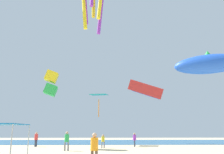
# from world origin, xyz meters

# --- Properties ---
(ocean_strip) EXTENTS (110.00, 19.86, 0.03)m
(ocean_strip) POSITION_xyz_m (0.00, 28.88, 0.01)
(ocean_strip) COLOR #28608C
(ocean_strip) RESTS_ON ground
(person_near_tent) EXTENTS (0.44, 0.48, 1.84)m
(person_near_tent) POSITION_xyz_m (-10.08, 15.43, 1.08)
(person_near_tent) COLOR #33384C
(person_near_tent) RESTS_ON ground
(person_leftmost) EXTENTS (0.42, 0.37, 1.57)m
(person_leftmost) POSITION_xyz_m (-1.42, 12.73, 0.92)
(person_leftmost) COLOR slate
(person_leftmost) RESTS_ON ground
(person_central) EXTENTS (0.44, 0.44, 1.86)m
(person_central) POSITION_xyz_m (-1.77, -1.80, 1.09)
(person_central) COLOR brown
(person_central) RESTS_ON ground
(person_rightmost) EXTENTS (0.50, 0.45, 1.91)m
(person_rightmost) POSITION_xyz_m (-5.08, 8.84, 1.12)
(person_rightmost) COLOR slate
(person_rightmost) RESTS_ON ground
(person_far_shore) EXTENTS (0.41, 0.46, 1.75)m
(person_far_shore) POSITION_xyz_m (2.58, 14.78, 1.02)
(person_far_shore) COLOR #33384C
(person_far_shore) RESTS_ON ground
(kite_box_yellow) EXTENTS (1.91, 1.63, 3.33)m
(kite_box_yellow) POSITION_xyz_m (-8.07, 13.27, 7.85)
(kite_box_yellow) COLOR yellow
(kite_diamond_teal) EXTENTS (2.95, 2.95, 3.51)m
(kite_diamond_teal) POSITION_xyz_m (-2.18, 19.70, 7.23)
(kite_diamond_teal) COLOR teal
(kite_inflatable_blue) EXTENTS (8.99, 6.09, 3.39)m
(kite_inflatable_blue) POSITION_xyz_m (11.97, 12.34, 10.31)
(kite_inflatable_blue) COLOR blue
(kite_parafoil_red) EXTENTS (6.17, 2.40, 3.88)m
(kite_parafoil_red) POSITION_xyz_m (5.89, 24.64, 9.15)
(kite_parafoil_red) COLOR red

